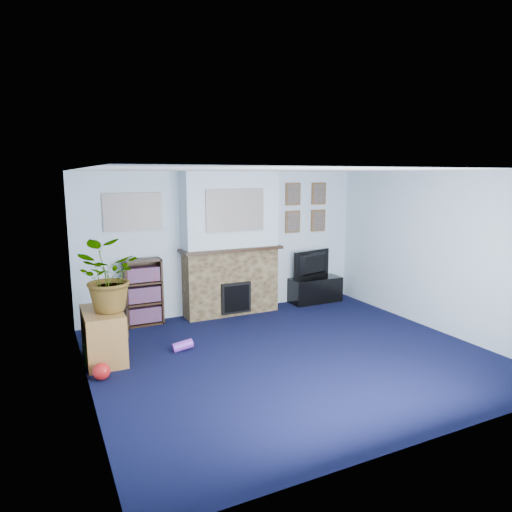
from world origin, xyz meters
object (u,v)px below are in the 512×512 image
tv_stand (315,290)px  bookshelf (143,293)px  television (315,264)px  sideboard (103,334)px

tv_stand → bookshelf: (-3.16, 0.08, 0.28)m
television → tv_stand: bearing=77.1°
television → bookshelf: size_ratio=0.83×
tv_stand → sideboard: (-3.93, -1.13, 0.12)m
tv_stand → bookshelf: bookshelf is taller
television → sideboard: bearing=3.4°
sideboard → tv_stand: bearing=16.1°
television → bookshelf: (-3.16, 0.06, -0.21)m
television → sideboard: (-3.93, -1.15, -0.36)m
sideboard → bookshelf: bearing=57.6°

